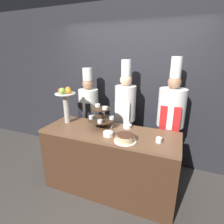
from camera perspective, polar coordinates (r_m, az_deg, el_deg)
ground_plane at (r=2.73m, az=-3.76°, el=-27.76°), size 14.00×14.00×0.00m
wall_back at (r=3.20m, az=6.10°, el=8.17°), size 10.00×0.06×2.80m
buffet_counter at (r=2.65m, az=-0.83°, el=-15.77°), size 1.88×0.66×0.96m
tiered_stand at (r=2.51m, az=-3.48°, el=-1.54°), size 0.39×0.39×0.33m
fruit_pedestal at (r=2.69m, az=-14.89°, el=3.85°), size 0.30×0.30×0.56m
cake_round at (r=2.14m, az=4.35°, el=-8.48°), size 0.28×0.28×0.09m
cup_white at (r=2.19m, az=15.05°, el=-8.81°), size 0.07×0.07×0.06m
serving_bowl_near at (r=2.28m, az=-1.26°, el=-7.12°), size 0.13×0.13×0.16m
serving_bowl_far at (r=2.52m, az=5.04°, el=-4.59°), size 0.12×0.12×0.15m
chef_left at (r=3.21m, az=-7.51°, el=-0.00°), size 0.35×0.35×1.74m
chef_center_left at (r=2.93m, az=4.27°, el=-0.23°), size 0.34×0.34×1.89m
chef_center_right at (r=2.82m, az=18.51°, el=-2.16°), size 0.40×0.40×1.94m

